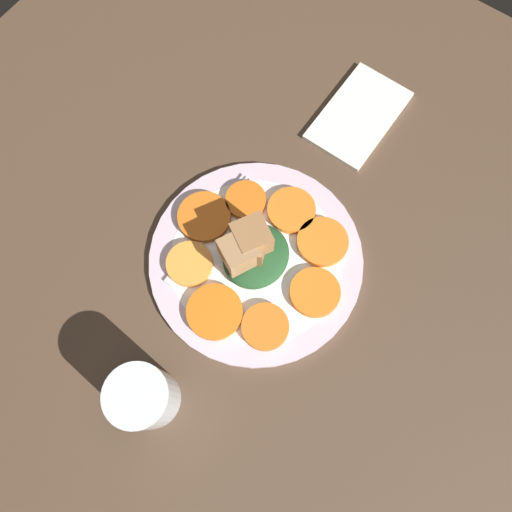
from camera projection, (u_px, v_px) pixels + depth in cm
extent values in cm
cube|color=#4C3828|center=(256.00, 263.00, 71.49)|extent=(120.00, 120.00, 2.00)
cylinder|color=silver|center=(256.00, 260.00, 70.07)|extent=(30.02, 30.02, 1.00)
cylinder|color=white|center=(256.00, 259.00, 70.02)|extent=(24.02, 24.02, 1.00)
cylinder|color=orange|center=(246.00, 200.00, 71.66)|extent=(5.90, 5.90, 1.07)
cylinder|color=orange|center=(204.00, 217.00, 70.85)|extent=(7.59, 7.59, 1.07)
cylinder|color=orange|center=(190.00, 264.00, 68.68)|extent=(6.43, 6.43, 1.07)
cylinder|color=orange|center=(216.00, 313.00, 66.55)|extent=(7.61, 7.61, 1.07)
cylinder|color=orange|center=(265.00, 327.00, 65.98)|extent=(6.37, 6.37, 1.07)
cylinder|color=orange|center=(315.00, 292.00, 67.43)|extent=(6.91, 6.91, 1.07)
cylinder|color=orange|center=(322.00, 242.00, 69.68)|extent=(7.21, 7.21, 1.07)
cylinder|color=orange|center=(293.00, 212.00, 71.11)|extent=(6.94, 6.94, 1.07)
ellipsoid|color=#1E4723|center=(256.00, 256.00, 68.53)|extent=(9.82, 8.84, 2.03)
cube|color=olive|center=(252.00, 238.00, 65.89)|extent=(6.15, 6.15, 4.51)
cube|color=#9E754C|center=(239.00, 252.00, 65.32)|extent=(5.87, 5.87, 4.39)
cube|color=olive|center=(249.00, 247.00, 65.74)|extent=(5.27, 5.27, 4.05)
cube|color=silver|center=(196.00, 247.00, 69.80)|extent=(12.86, 1.21, 0.40)
cube|color=silver|center=(226.00, 208.00, 71.63)|extent=(1.58, 2.32, 0.40)
cube|color=silver|center=(234.00, 188.00, 72.65)|extent=(5.07, 0.35, 0.40)
cube|color=silver|center=(237.00, 190.00, 72.53)|extent=(5.07, 0.35, 0.40)
cube|color=silver|center=(241.00, 192.00, 72.41)|extent=(5.07, 0.35, 0.40)
cube|color=silver|center=(245.00, 195.00, 72.29)|extent=(5.07, 0.35, 0.40)
cylinder|color=silver|center=(143.00, 397.00, 60.07)|extent=(7.60, 7.60, 9.78)
cube|color=silver|center=(359.00, 116.00, 77.48)|extent=(16.67, 10.00, 0.80)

